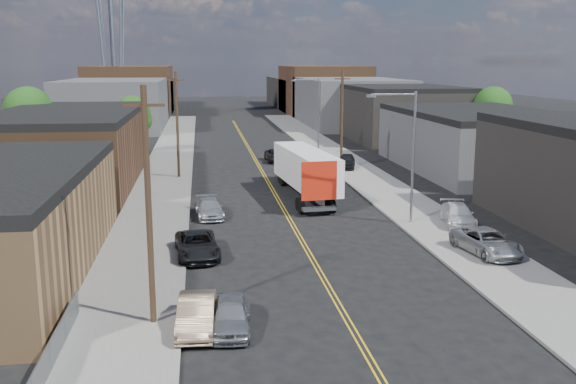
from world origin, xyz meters
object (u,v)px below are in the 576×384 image
object	(u,v)px
car_right_lot_b	(458,215)
car_ahead_truck	(277,156)
car_left_a	(231,315)
car_right_lot_a	(487,242)
car_left_b	(196,314)
car_right_lot_c	(346,161)
semi_truck	(303,168)
car_left_c	(197,245)
car_left_d	(209,208)

from	to	relation	value
car_right_lot_b	car_ahead_truck	xyz separation A→B (m)	(-8.66, 29.93, -0.13)
car_left_a	car_right_lot_a	distance (m)	17.12
car_left_b	car_right_lot_c	distance (m)	41.47
car_left_a	car_right_lot_b	bearing A→B (deg)	47.46
semi_truck	car_left_a	world-z (taller)	semi_truck
car_ahead_truck	car_right_lot_b	bearing A→B (deg)	-75.74
car_right_lot_b	car_ahead_truck	distance (m)	31.16
car_left_c	car_right_lot_b	distance (m)	17.90
car_left_c	car_right_lot_a	xyz separation A→B (m)	(16.32, -2.11, 0.15)
car_ahead_truck	car_left_a	bearing A→B (deg)	-101.04
car_left_a	car_ahead_truck	xyz separation A→B (m)	(7.25, 44.97, 0.02)
semi_truck	car_right_lot_a	distance (m)	19.87
car_left_c	car_right_lot_c	world-z (taller)	car_right_lot_c
car_left_b	car_left_c	distance (m)	10.24
semi_truck	car_left_b	distance (m)	27.80
car_left_d	car_right_lot_a	world-z (taller)	car_right_lot_a
car_left_b	semi_truck	bearing A→B (deg)	74.96
semi_truck	car_left_d	bearing A→B (deg)	-145.25
car_left_c	car_left_a	bearing A→B (deg)	-87.50
car_right_lot_a	car_ahead_truck	bearing A→B (deg)	92.94
car_right_lot_a	car_right_lot_b	bearing A→B (deg)	72.59
car_left_b	car_right_lot_c	world-z (taller)	car_right_lot_c
semi_truck	car_right_lot_c	bearing A→B (deg)	56.18
car_right_lot_a	car_left_a	bearing A→B (deg)	-159.54
car_left_b	car_left_d	distance (m)	19.73
car_left_c	car_ahead_truck	xyz separation A→B (m)	(8.65, 34.47, 0.00)
car_left_b	car_right_lot_a	size ratio (longest dim) A/B	0.85
car_left_b	car_left_c	xyz separation A→B (m)	(0.00, 10.24, -0.01)
car_left_b	car_right_lot_c	bearing A→B (deg)	71.68
car_left_a	car_left_c	world-z (taller)	car_left_c
car_right_lot_b	car_right_lot_a	bearing A→B (deg)	-87.34
car_right_lot_a	car_right_lot_b	xyz separation A→B (m)	(1.00, 6.65, -0.02)
semi_truck	car_left_c	bearing A→B (deg)	-123.94
car_left_a	car_left_c	bearing A→B (deg)	101.66
semi_truck	car_left_c	xyz separation A→B (m)	(-8.61, -16.15, -1.57)
car_left_a	car_left_b	size ratio (longest dim) A/B	0.94
car_right_lot_b	car_left_a	bearing A→B (deg)	-125.44
car_left_a	car_left_d	world-z (taller)	car_left_a
car_left_a	car_ahead_truck	bearing A→B (deg)	84.91
car_right_lot_a	car_right_lot_c	xyz separation A→B (m)	(-1.22, 30.49, 0.04)
car_right_lot_b	car_ahead_truck	world-z (taller)	car_right_lot_b
semi_truck	car_left_d	distance (m)	10.38
car_left_c	car_right_lot_b	xyz separation A→B (m)	(17.31, 4.54, 0.13)
semi_truck	car_right_lot_c	size ratio (longest dim) A/B	3.55
semi_truck	car_left_b	world-z (taller)	semi_truck
semi_truck	car_right_lot_b	xyz separation A→B (m)	(8.70, -11.61, -1.44)
car_left_b	car_right_lot_a	distance (m)	18.23
car_left_b	car_left_d	size ratio (longest dim) A/B	0.96
car_left_d	car_left_a	bearing A→B (deg)	-92.83
car_left_c	semi_truck	bearing A→B (deg)	56.83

